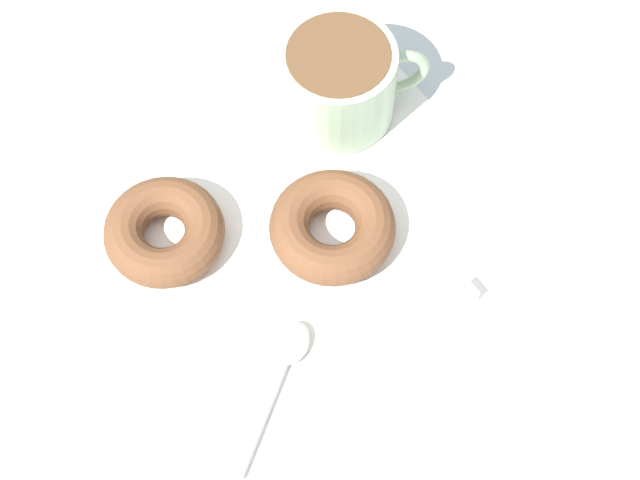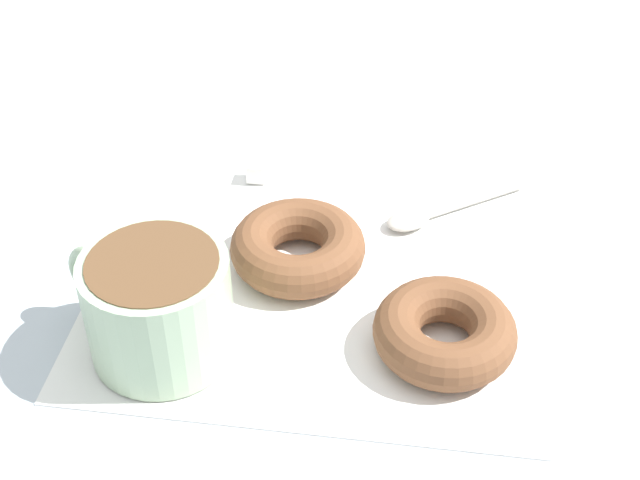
% 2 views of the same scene
% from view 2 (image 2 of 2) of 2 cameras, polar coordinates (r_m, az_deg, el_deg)
% --- Properties ---
extents(ground_plane, '(1.20, 1.20, 0.02)m').
position_cam_2_polar(ground_plane, '(0.68, -1.23, -1.61)').
color(ground_plane, '#B2BCC6').
extents(napkin, '(0.32, 0.32, 0.00)m').
position_cam_2_polar(napkin, '(0.66, 0.00, -1.44)').
color(napkin, white).
rests_on(napkin, ground_plane).
extents(coffee_cup, '(0.12, 0.10, 0.07)m').
position_cam_2_polar(coffee_cup, '(0.58, -10.42, -4.02)').
color(coffee_cup, '#9EB793').
rests_on(coffee_cup, napkin).
extents(donut_near_cup, '(0.10, 0.10, 0.03)m').
position_cam_2_polar(donut_near_cup, '(0.65, -1.42, -0.45)').
color(donut_near_cup, brown).
rests_on(donut_near_cup, napkin).
extents(donut_far, '(0.09, 0.09, 0.03)m').
position_cam_2_polar(donut_far, '(0.59, 7.98, -5.84)').
color(donut_far, brown).
rests_on(donut_far, napkin).
extents(spoon, '(0.11, 0.08, 0.01)m').
position_cam_2_polar(spoon, '(0.70, 6.82, 1.61)').
color(spoon, '#B7B2A8').
rests_on(spoon, napkin).
extents(sugar_cube, '(0.02, 0.02, 0.02)m').
position_cam_2_polar(sugar_cube, '(0.74, -4.07, 4.40)').
color(sugar_cube, white).
rests_on(sugar_cube, napkin).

